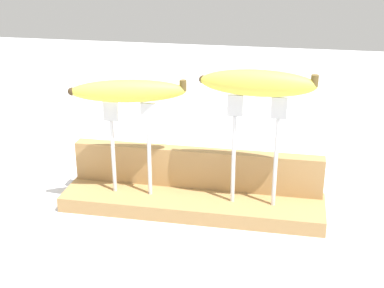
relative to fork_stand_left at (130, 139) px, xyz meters
The scene contains 8 objects.
ground_plane 0.17m from the fork_stand_left, ahead, with size 3.00×3.00×0.00m, color silver.
wooden_board 0.16m from the fork_stand_left, ahead, with size 0.47×0.11×0.03m, color #A87F4C.
board_backstop 0.14m from the fork_stand_left, 23.77° to the left, with size 0.46×0.03×0.07m, color #A87F4C.
fork_stand_left is the anchor object (origin of this frame).
fork_stand_right 0.22m from the fork_stand_left, ahead, with size 0.10×0.01×0.19m.
banana_raised_left 0.09m from the fork_stand_left, 167.11° to the right, with size 0.20×0.08×0.04m.
banana_raised_right 0.24m from the fork_stand_left, ahead, with size 0.19×0.04×0.04m.
fork_fallen_near 0.35m from the fork_stand_left, 97.15° to the left, with size 0.17×0.10×0.01m.
Camera 1 is at (0.16, -0.85, 0.47)m, focal length 50.45 mm.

